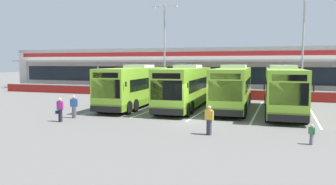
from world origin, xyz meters
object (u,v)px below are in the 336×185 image
(coach_bus_leftmost, at_px, (136,87))
(coach_bus_right_centre, at_px, (283,90))
(coach_bus_centre, at_px, (233,88))
(pedestrian_with_handbag, at_px, (60,109))
(coach_bus_left_centre, at_px, (185,88))
(pedestrian_in_dark_coat, at_px, (74,106))
(lamp_post_west, at_px, (165,44))
(pedestrian_approaching_bus, at_px, (209,119))
(lamp_post_centre, at_px, (303,41))
(pedestrian_child, at_px, (312,134))

(coach_bus_leftmost, bearing_deg, coach_bus_right_centre, 0.33)
(coach_bus_centre, distance_m, pedestrian_with_handbag, 14.25)
(coach_bus_leftmost, xyz_separation_m, pedestrian_with_handbag, (-1.49, -8.98, -0.93))
(coach_bus_left_centre, bearing_deg, pedestrian_in_dark_coat, -128.89)
(lamp_post_west, bearing_deg, coach_bus_leftmost, -83.90)
(coach_bus_leftmost, bearing_deg, pedestrian_with_handbag, -99.43)
(coach_bus_left_centre, bearing_deg, pedestrian_with_handbag, -123.70)
(pedestrian_with_handbag, relative_size, pedestrian_approaching_bus, 1.00)
(pedestrian_approaching_bus, bearing_deg, coach_bus_right_centre, 68.69)
(lamp_post_centre, bearing_deg, coach_bus_right_centre, -100.15)
(coach_bus_leftmost, relative_size, coach_bus_right_centre, 1.00)
(lamp_post_west, bearing_deg, coach_bus_right_centre, -38.76)
(coach_bus_centre, height_order, pedestrian_with_handbag, coach_bus_centre)
(pedestrian_approaching_bus, bearing_deg, pedestrian_child, -6.02)
(pedestrian_with_handbag, relative_size, pedestrian_in_dark_coat, 1.00)
(coach_bus_right_centre, bearing_deg, pedestrian_child, -82.48)
(pedestrian_approaching_bus, distance_m, lamp_post_west, 23.88)
(pedestrian_approaching_bus, bearing_deg, coach_bus_left_centre, 113.01)
(coach_bus_centre, distance_m, pedestrian_in_dark_coat, 13.17)
(pedestrian_in_dark_coat, bearing_deg, coach_bus_centre, 39.65)
(coach_bus_centre, height_order, coach_bus_right_centre, same)
(lamp_post_centre, bearing_deg, pedestrian_with_handbag, -129.51)
(coach_bus_right_centre, height_order, lamp_post_centre, lamp_post_centre)
(coach_bus_right_centre, relative_size, pedestrian_approaching_bus, 7.57)
(coach_bus_right_centre, bearing_deg, lamp_post_centre, 79.85)
(coach_bus_left_centre, xyz_separation_m, coach_bus_centre, (3.98, 0.77, 0.00))
(coach_bus_centre, bearing_deg, lamp_post_centre, 57.98)
(coach_bus_right_centre, relative_size, lamp_post_centre, 1.12)
(coach_bus_left_centre, bearing_deg, pedestrian_child, -48.12)
(pedestrian_child, distance_m, lamp_post_centre, 21.55)
(pedestrian_with_handbag, bearing_deg, pedestrian_approaching_bus, -4.13)
(coach_bus_right_centre, height_order, pedestrian_in_dark_coat, coach_bus_right_centre)
(coach_bus_centre, bearing_deg, pedestrian_child, -64.27)
(pedestrian_with_handbag, bearing_deg, pedestrian_child, -4.76)
(pedestrian_child, bearing_deg, coach_bus_right_centre, 97.52)
(pedestrian_in_dark_coat, relative_size, pedestrian_approaching_bus, 1.00)
(lamp_post_west, xyz_separation_m, lamp_post_centre, (15.77, -0.74, 0.00))
(pedestrian_approaching_bus, relative_size, lamp_post_centre, 0.15)
(pedestrian_child, relative_size, pedestrian_approaching_bus, 0.62)
(pedestrian_in_dark_coat, relative_size, pedestrian_child, 1.61)
(pedestrian_with_handbag, distance_m, pedestrian_approaching_bus, 10.39)
(coach_bus_leftmost, bearing_deg, pedestrian_approaching_bus, -47.62)
(coach_bus_leftmost, distance_m, pedestrian_approaching_bus, 13.20)
(coach_bus_leftmost, bearing_deg, lamp_post_centre, 35.77)
(pedestrian_child, xyz_separation_m, lamp_post_centre, (0.50, 20.77, 5.75))
(coach_bus_leftmost, relative_size, coach_bus_centre, 1.00)
(coach_bus_left_centre, bearing_deg, coach_bus_leftmost, -177.19)
(pedestrian_child, bearing_deg, lamp_post_centre, 88.62)
(lamp_post_centre, bearing_deg, pedestrian_in_dark_coat, -131.93)
(coach_bus_leftmost, distance_m, pedestrian_in_dark_coat, 7.59)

